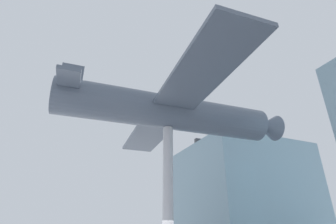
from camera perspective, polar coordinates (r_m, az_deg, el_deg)
glass_pavilion_left at (r=27.72m, az=16.41°, el=-17.85°), size 9.77×11.07×10.49m
support_pylon_central at (r=13.25m, az=0.00°, el=-17.96°), size 0.52×0.52×7.12m
suspended_airplane at (r=14.63m, az=1.20°, el=-0.15°), size 15.08×13.71×2.84m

